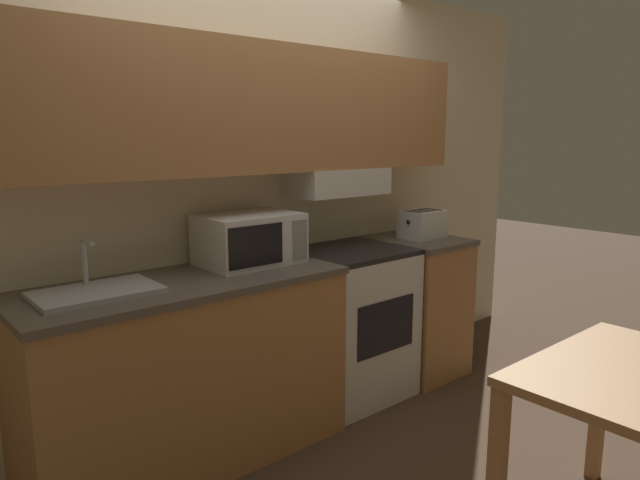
% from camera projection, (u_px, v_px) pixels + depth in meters
% --- Properties ---
extents(ground_plane, '(16.00, 16.00, 0.00)m').
position_uv_depth(ground_plane, '(255.00, 401.00, 3.50)').
color(ground_plane, '#4C3828').
extents(wall_back, '(5.14, 0.38, 2.55)m').
position_uv_depth(wall_back, '(258.00, 156.00, 3.19)').
color(wall_back, beige).
rests_on(wall_back, ground_plane).
extents(lower_counter_main, '(1.57, 0.64, 0.93)m').
position_uv_depth(lower_counter_main, '(188.00, 371.00, 2.81)').
color(lower_counter_main, '#B27A47').
rests_on(lower_counter_main, ground_plane).
extents(lower_counter_right_stub, '(0.52, 0.64, 0.93)m').
position_uv_depth(lower_counter_right_stub, '(415.00, 305.00, 3.90)').
color(lower_counter_right_stub, '#B27A47').
rests_on(lower_counter_right_stub, ground_plane).
extents(stove_range, '(0.66, 0.60, 0.93)m').
position_uv_depth(stove_range, '(351.00, 322.00, 3.53)').
color(stove_range, silver).
rests_on(stove_range, ground_plane).
extents(microwave, '(0.52, 0.37, 0.27)m').
position_uv_depth(microwave, '(250.00, 239.00, 3.04)').
color(microwave, silver).
rests_on(microwave, lower_counter_main).
extents(toaster, '(0.30, 0.21, 0.18)m').
position_uv_depth(toaster, '(423.00, 224.00, 3.82)').
color(toaster, silver).
rests_on(toaster, lower_counter_right_stub).
extents(sink_basin, '(0.51, 0.33, 0.23)m').
position_uv_depth(sink_basin, '(96.00, 291.00, 2.46)').
color(sink_basin, '#B7BABF').
rests_on(sink_basin, lower_counter_main).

